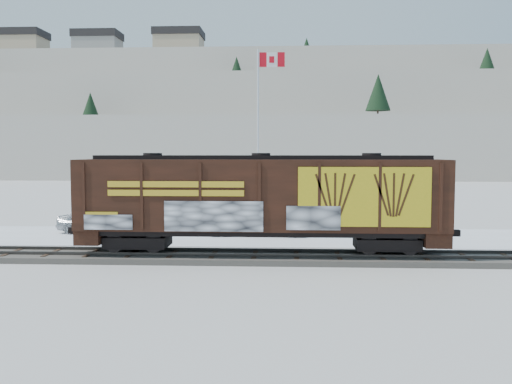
# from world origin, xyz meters

# --- Properties ---
(ground) EXTENTS (500.00, 500.00, 0.00)m
(ground) POSITION_xyz_m (0.00, 0.00, 0.00)
(ground) COLOR white
(ground) RESTS_ON ground
(rail_track) EXTENTS (50.00, 3.40, 0.43)m
(rail_track) POSITION_xyz_m (0.00, 0.00, 0.15)
(rail_track) COLOR #59544C
(rail_track) RESTS_ON ground
(parking_strip) EXTENTS (40.00, 8.00, 0.03)m
(parking_strip) POSITION_xyz_m (0.00, 7.50, 0.01)
(parking_strip) COLOR white
(parking_strip) RESTS_ON ground
(hillside) EXTENTS (360.00, 110.00, 93.00)m
(hillside) POSITION_xyz_m (-0.05, 139.79, 14.37)
(hillside) COLOR white
(hillside) RESTS_ON ground
(hopper_railcar) EXTENTS (17.53, 3.06, 4.64)m
(hopper_railcar) POSITION_xyz_m (2.29, -0.01, 3.00)
(hopper_railcar) COLOR black
(hopper_railcar) RESTS_ON rail_track
(flagpole) EXTENTS (2.30, 0.90, 12.30)m
(flagpole) POSITION_xyz_m (1.63, 12.51, 4.60)
(flagpole) COLOR silver
(flagpole) RESTS_ON ground
(car_silver) EXTENTS (4.84, 2.75, 1.55)m
(car_silver) POSITION_xyz_m (-8.84, 8.23, 0.81)
(car_silver) COLOR #B5B8BD
(car_silver) RESTS_ON parking_strip
(car_white) EXTENTS (4.78, 2.28, 1.51)m
(car_white) POSITION_xyz_m (0.81, 7.94, 0.79)
(car_white) COLOR white
(car_white) RESTS_ON parking_strip
(car_dark) EXTENTS (4.74, 2.14, 1.35)m
(car_dark) POSITION_xyz_m (2.63, 7.89, 0.70)
(car_dark) COLOR black
(car_dark) RESTS_ON parking_strip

